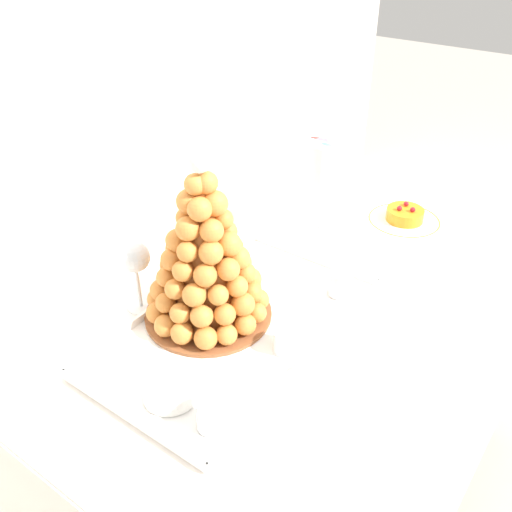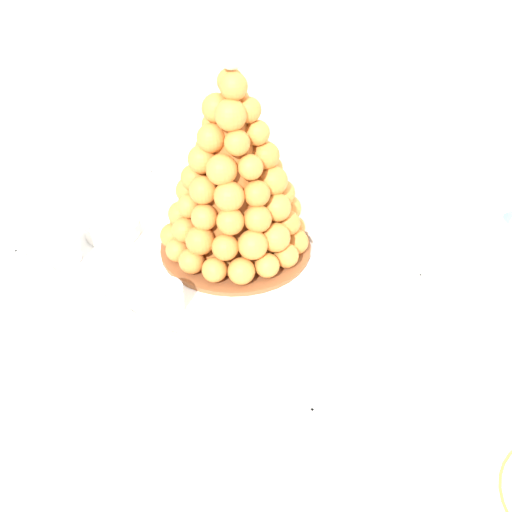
{
  "view_description": "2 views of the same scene",
  "coord_description": "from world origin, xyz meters",
  "px_view_note": "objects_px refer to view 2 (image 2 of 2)",
  "views": [
    {
      "loc": [
        -0.93,
        -0.56,
        1.55
      ],
      "look_at": [
        -0.14,
        0.01,
        0.92
      ],
      "focal_mm": 39.74,
      "sensor_mm": 36.0,
      "label": 1
    },
    {
      "loc": [
        0.33,
        -0.66,
        1.47
      ],
      "look_at": [
        -0.1,
        -0.05,
        0.9
      ],
      "focal_mm": 44.6,
      "sensor_mm": 36.0,
      "label": 2
    }
  ],
  "objects_px": {
    "croquembouche": "(234,178)",
    "creme_brulee_ramekin": "(112,227)",
    "serving_tray": "(214,271)",
    "wine_glass": "(255,151)",
    "dessert_cup_mid_left": "(166,299)",
    "dessert_cup_centre": "(286,353)",
    "dessert_cup_left": "(65,246)"
  },
  "relations": [
    {
      "from": "dessert_cup_centre",
      "to": "creme_brulee_ramekin",
      "type": "xyz_separation_m",
      "value": [
        -0.44,
        0.1,
        -0.01
      ]
    },
    {
      "from": "creme_brulee_ramekin",
      "to": "wine_glass",
      "type": "xyz_separation_m",
      "value": [
        0.16,
        0.24,
        0.1
      ]
    },
    {
      "from": "dessert_cup_centre",
      "to": "wine_glass",
      "type": "xyz_separation_m",
      "value": [
        -0.29,
        0.33,
        0.09
      ]
    },
    {
      "from": "dessert_cup_mid_left",
      "to": "dessert_cup_centre",
      "type": "bearing_deg",
      "value": 1.67
    },
    {
      "from": "serving_tray",
      "to": "dessert_cup_left",
      "type": "relative_size",
      "value": 10.58
    },
    {
      "from": "wine_glass",
      "to": "dessert_cup_centre",
      "type": "bearing_deg",
      "value": -48.86
    },
    {
      "from": "dessert_cup_left",
      "to": "croquembouche",
      "type": "bearing_deg",
      "value": 41.18
    },
    {
      "from": "creme_brulee_ramekin",
      "to": "croquembouche",
      "type": "bearing_deg",
      "value": 23.39
    },
    {
      "from": "dessert_cup_centre",
      "to": "creme_brulee_ramekin",
      "type": "distance_m",
      "value": 0.45
    },
    {
      "from": "serving_tray",
      "to": "creme_brulee_ramekin",
      "type": "xyz_separation_m",
      "value": [
        -0.22,
        -0.02,
        0.02
      ]
    },
    {
      "from": "croquembouche",
      "to": "wine_glass",
      "type": "height_order",
      "value": "croquembouche"
    },
    {
      "from": "creme_brulee_ramekin",
      "to": "wine_glass",
      "type": "bearing_deg",
      "value": 56.57
    },
    {
      "from": "croquembouche",
      "to": "creme_brulee_ramekin",
      "type": "xyz_separation_m",
      "value": [
        -0.21,
        -0.09,
        -0.13
      ]
    },
    {
      "from": "wine_glass",
      "to": "serving_tray",
      "type": "bearing_deg",
      "value": -73.14
    },
    {
      "from": "serving_tray",
      "to": "wine_glass",
      "type": "distance_m",
      "value": 0.25
    },
    {
      "from": "wine_glass",
      "to": "dessert_cup_mid_left",
      "type": "bearing_deg",
      "value": -78.69
    },
    {
      "from": "dessert_cup_mid_left",
      "to": "creme_brulee_ramekin",
      "type": "bearing_deg",
      "value": 155.47
    },
    {
      "from": "dessert_cup_left",
      "to": "dessert_cup_centre",
      "type": "distance_m",
      "value": 0.45
    },
    {
      "from": "serving_tray",
      "to": "dessert_cup_left",
      "type": "distance_m",
      "value": 0.26
    },
    {
      "from": "dessert_cup_mid_left",
      "to": "creme_brulee_ramekin",
      "type": "distance_m",
      "value": 0.24
    },
    {
      "from": "croquembouche",
      "to": "serving_tray",
      "type": "bearing_deg",
      "value": -85.18
    },
    {
      "from": "dessert_cup_left",
      "to": "dessert_cup_centre",
      "type": "relative_size",
      "value": 1.04
    },
    {
      "from": "dessert_cup_mid_left",
      "to": "dessert_cup_centre",
      "type": "xyz_separation_m",
      "value": [
        0.22,
        0.01,
        0.0
      ]
    },
    {
      "from": "serving_tray",
      "to": "wine_glass",
      "type": "xyz_separation_m",
      "value": [
        -0.07,
        0.22,
        0.12
      ]
    },
    {
      "from": "dessert_cup_centre",
      "to": "dessert_cup_mid_left",
      "type": "bearing_deg",
      "value": -178.33
    },
    {
      "from": "serving_tray",
      "to": "croquembouche",
      "type": "relative_size",
      "value": 1.66
    },
    {
      "from": "creme_brulee_ramekin",
      "to": "dessert_cup_mid_left",
      "type": "bearing_deg",
      "value": -24.53
    },
    {
      "from": "dessert_cup_centre",
      "to": "wine_glass",
      "type": "bearing_deg",
      "value": 131.14
    },
    {
      "from": "croquembouche",
      "to": "dessert_cup_mid_left",
      "type": "height_order",
      "value": "croquembouche"
    },
    {
      "from": "serving_tray",
      "to": "dessert_cup_mid_left",
      "type": "height_order",
      "value": "dessert_cup_mid_left"
    },
    {
      "from": "croquembouche",
      "to": "creme_brulee_ramekin",
      "type": "bearing_deg",
      "value": -156.61
    },
    {
      "from": "dessert_cup_left",
      "to": "wine_glass",
      "type": "xyz_separation_m",
      "value": [
        0.16,
        0.34,
        0.09
      ]
    }
  ]
}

